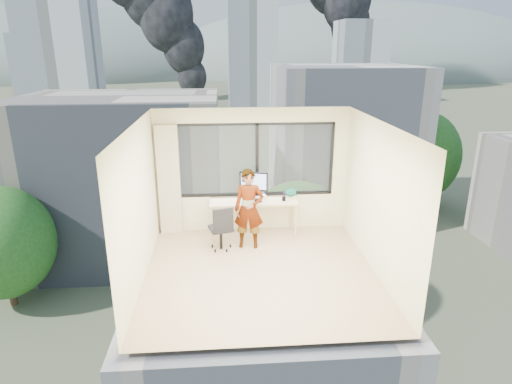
{
  "coord_description": "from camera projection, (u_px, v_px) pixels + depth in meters",
  "views": [
    {
      "loc": [
        -0.6,
        -6.78,
        3.75
      ],
      "look_at": [
        0.0,
        1.0,
        1.15
      ],
      "focal_mm": 30.61,
      "sensor_mm": 36.0,
      "label": 1
    }
  ],
  "objects": [
    {
      "name": "desk",
      "position": [
        254.0,
        217.0,
        9.09
      ],
      "size": [
        1.8,
        0.6,
        0.75
      ],
      "primitive_type": "cube",
      "color": "#C9B786",
      "rests_on": "floor"
    },
    {
      "name": "tree_a",
      "position": [
        5.0,
        254.0,
        30.43
      ],
      "size": [
        7.0,
        7.0,
        8.0
      ],
      "primitive_type": null,
      "color": "#26531B",
      "rests_on": "exterior_ground"
    },
    {
      "name": "floor",
      "position": [
        260.0,
        272.0,
        7.64
      ],
      "size": [
        4.0,
        4.0,
        0.01
      ],
      "primitive_type": "cube",
      "color": "tan",
      "rests_on": "ground"
    },
    {
      "name": "wall_right",
      "position": [
        378.0,
        199.0,
        7.37
      ],
      "size": [
        0.01,
        4.0,
        2.6
      ],
      "primitive_type": "cube",
      "color": "#F5EFBD",
      "rests_on": "ground"
    },
    {
      "name": "pen_cup",
      "position": [
        284.0,
        198.0,
        8.94
      ],
      "size": [
        0.1,
        0.1,
        0.1
      ],
      "primitive_type": "cylinder",
      "rotation": [
        0.0,
        0.0,
        0.33
      ],
      "color": "black",
      "rests_on": "desk"
    },
    {
      "name": "cellphone",
      "position": [
        257.0,
        202.0,
        8.84
      ],
      "size": [
        0.12,
        0.07,
        0.01
      ],
      "primitive_type": "cube",
      "rotation": [
        0.0,
        0.0,
        -0.24
      ],
      "color": "black",
      "rests_on": "desk"
    },
    {
      "name": "hill_b",
      "position": [
        357.0,
        72.0,
        322.12
      ],
      "size": [
        300.0,
        220.0,
        96.0
      ],
      "primitive_type": "ellipsoid",
      "color": "slate",
      "rests_on": "exterior_ground"
    },
    {
      "name": "tree_b",
      "position": [
        298.0,
        265.0,
        27.96
      ],
      "size": [
        7.6,
        7.6,
        9.0
      ],
      "primitive_type": null,
      "color": "#26531B",
      "rests_on": "exterior_ground"
    },
    {
      "name": "far_tower_c",
      "position": [
        359.0,
        62.0,
        143.7
      ],
      "size": [
        15.0,
        15.0,
        26.0
      ],
      "primitive_type": "cube",
      "color": "silver",
      "rests_on": "exterior_ground"
    },
    {
      "name": "near_bldg_b",
      "position": [
        341.0,
        144.0,
        46.36
      ],
      "size": [
        14.0,
        13.0,
        16.0
      ],
      "primitive_type": "cube",
      "color": "white",
      "rests_on": "exterior_ground"
    },
    {
      "name": "far_tower_d",
      "position": [
        43.0,
        68.0,
        146.09
      ],
      "size": [
        16.0,
        14.0,
        22.0
      ],
      "primitive_type": "cube",
      "color": "silver",
      "rests_on": "exterior_ground"
    },
    {
      "name": "chair",
      "position": [
        221.0,
        227.0,
        8.39
      ],
      "size": [
        0.58,
        0.58,
        0.92
      ],
      "primitive_type": null,
      "rotation": [
        0.0,
        0.0,
        0.28
      ],
      "color": "black",
      "rests_on": "floor"
    },
    {
      "name": "wall_left",
      "position": [
        138.0,
        206.0,
        7.08
      ],
      "size": [
        0.01,
        4.0,
        2.6
      ],
      "primitive_type": "cube",
      "color": "#F5EFBD",
      "rests_on": "ground"
    },
    {
      "name": "game_console",
      "position": [
        258.0,
        196.0,
        9.14
      ],
      "size": [
        0.33,
        0.29,
        0.07
      ],
      "primitive_type": "cube",
      "rotation": [
        0.0,
        0.0,
        0.14
      ],
      "color": "white",
      "rests_on": "desk"
    },
    {
      "name": "handbag",
      "position": [
        291.0,
        192.0,
        9.18
      ],
      "size": [
        0.27,
        0.18,
        0.19
      ],
      "primitive_type": "ellipsoid",
      "rotation": [
        0.0,
        0.0,
        0.26
      ],
      "color": "#0C4B48",
      "rests_on": "desk"
    },
    {
      "name": "ceiling",
      "position": [
        261.0,
        124.0,
        6.82
      ],
      "size": [
        4.0,
        4.0,
        0.01
      ],
      "primitive_type": "cube",
      "color": "white",
      "rests_on": "ground"
    },
    {
      "name": "tree_c",
      "position": [
        421.0,
        164.0,
        49.93
      ],
      "size": [
        8.4,
        8.4,
        10.0
      ],
      "primitive_type": null,
      "color": "#26531B",
      "rests_on": "exterior_ground"
    },
    {
      "name": "window_wall",
      "position": [
        255.0,
        160.0,
        9.05
      ],
      "size": [
        3.3,
        0.16,
        1.55
      ],
      "primitive_type": null,
      "color": "black",
      "rests_on": "ground"
    },
    {
      "name": "far_tower_a",
      "position": [
        63.0,
        65.0,
        94.94
      ],
      "size": [
        14.0,
        14.0,
        28.0
      ],
      "primitive_type": "cube",
      "color": "silver",
      "rests_on": "exterior_ground"
    },
    {
      "name": "exterior_ground",
      "position": [
        224.0,
        112.0,
        125.58
      ],
      "size": [
        400.0,
        400.0,
        0.04
      ],
      "primitive_type": "cube",
      "color": "#515B3D",
      "rests_on": "ground"
    },
    {
      "name": "curtain",
      "position": [
        169.0,
        181.0,
        8.93
      ],
      "size": [
        0.45,
        0.14,
        2.3
      ],
      "primitive_type": "cube",
      "color": "#C3B899",
      "rests_on": "floor"
    },
    {
      "name": "laptop",
      "position": [
        253.0,
        196.0,
        8.89
      ],
      "size": [
        0.39,
        0.41,
        0.22
      ],
      "primitive_type": null,
      "rotation": [
        0.0,
        0.0,
        0.17
      ],
      "color": "black",
      "rests_on": "desk"
    },
    {
      "name": "near_bldg_a",
      "position": [
        126.0,
        178.0,
        37.57
      ],
      "size": [
        16.0,
        12.0,
        14.0
      ],
      "primitive_type": "cube",
      "color": "beige",
      "rests_on": "exterior_ground"
    },
    {
      "name": "monitor",
      "position": [
        254.0,
        185.0,
        8.98
      ],
      "size": [
        0.6,
        0.26,
        0.59
      ],
      "primitive_type": null,
      "rotation": [
        0.0,
        0.0,
        -0.24
      ],
      "color": "black",
      "rests_on": "desk"
    },
    {
      "name": "hill_a",
      "position": [
        51.0,
        74.0,
        305.99
      ],
      "size": [
        288.0,
        216.0,
        90.0
      ],
      "primitive_type": "ellipsoid",
      "color": "slate",
      "rests_on": "exterior_ground"
    },
    {
      "name": "wall_front",
      "position": [
        275.0,
        257.0,
        5.34
      ],
      "size": [
        4.0,
        0.01,
        2.6
      ],
      "primitive_type": "cube",
      "color": "#F5EFBD",
      "rests_on": "ground"
    },
    {
      "name": "person",
      "position": [
        249.0,
        209.0,
        8.39
      ],
      "size": [
        0.61,
        0.44,
        1.57
      ],
      "primitive_type": "imported",
      "rotation": [
        0.0,
        0.0,
        -0.12
      ],
      "color": "#2D2D33",
      "rests_on": "floor"
    },
    {
      "name": "far_tower_b",
      "position": [
        252.0,
        58.0,
        121.43
      ],
      "size": [
        13.0,
        13.0,
        30.0
      ],
      "primitive_type": "cube",
      "color": "silver",
      "rests_on": "exterior_ground"
    }
  ]
}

